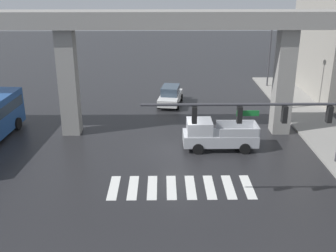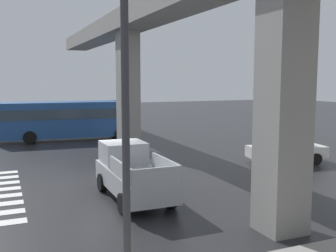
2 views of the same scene
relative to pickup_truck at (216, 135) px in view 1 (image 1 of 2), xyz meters
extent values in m
plane|color=#232326|center=(-2.63, -0.35, -0.99)|extent=(120.00, 120.00, 0.00)
cube|color=silver|center=(-6.48, -5.48, -0.98)|extent=(0.55, 2.80, 0.01)
cube|color=silver|center=(-5.38, -5.48, -0.98)|extent=(0.55, 2.80, 0.01)
cube|color=silver|center=(-4.28, -5.48, -0.98)|extent=(0.55, 2.80, 0.01)
cube|color=silver|center=(-3.18, -5.48, -0.98)|extent=(0.55, 2.80, 0.01)
cube|color=silver|center=(-2.08, -5.48, -0.98)|extent=(0.55, 2.80, 0.01)
cube|color=silver|center=(-0.98, -5.48, -0.98)|extent=(0.55, 2.80, 0.01)
cube|color=silver|center=(0.12, -5.48, -0.98)|extent=(0.55, 2.80, 0.01)
cube|color=silver|center=(1.22, -5.48, -0.98)|extent=(0.55, 2.80, 0.01)
cube|color=gray|center=(-2.63, 3.15, 7.46)|extent=(53.80, 2.13, 1.20)
cube|color=gray|center=(-10.55, 3.15, 2.93)|extent=(1.30, 1.30, 7.84)
cube|color=gray|center=(5.29, 3.15, 2.93)|extent=(1.30, 1.30, 7.84)
cube|color=gray|center=(8.67, 1.65, -0.91)|extent=(4.00, 36.00, 0.15)
cube|color=#A8AAAF|center=(0.30, 0.00, -0.21)|extent=(5.10, 1.91, 0.80)
cube|color=#A8AAAF|center=(-1.15, 0.00, 0.64)|extent=(1.70, 1.75, 0.90)
cube|color=#3F5160|center=(-1.62, 0.00, 0.64)|extent=(0.10, 1.67, 0.77)
cube|color=#A8AAAF|center=(1.45, -0.87, 0.49)|extent=(2.65, 0.11, 0.60)
cube|color=#A8AAAF|center=(1.45, 0.88, 0.49)|extent=(2.65, 0.11, 0.60)
cube|color=#A8AAAF|center=(2.80, 0.01, 0.49)|extent=(0.10, 1.75, 0.60)
cylinder|color=black|center=(-1.28, -0.91, -0.61)|extent=(0.76, 0.28, 0.76)
cylinder|color=black|center=(-1.28, 0.90, -0.61)|extent=(0.76, 0.28, 0.76)
cylinder|color=black|center=(1.88, -0.90, -0.61)|extent=(0.76, 0.28, 0.76)
cylinder|color=black|center=(1.88, 0.91, -0.61)|extent=(0.76, 0.28, 0.76)
cube|color=#2D3D4C|center=(-16.07, 5.54, 0.99)|extent=(2.25, 0.26, 1.49)
cylinder|color=black|center=(-14.98, 3.86, -0.51)|extent=(0.43, 0.99, 0.96)
cube|color=silver|center=(-2.95, 10.13, -0.35)|extent=(2.43, 4.53, 0.64)
cube|color=#384756|center=(-2.93, 10.23, 0.35)|extent=(1.84, 2.45, 0.76)
cylinder|color=black|center=(-2.31, 8.67, -0.67)|extent=(0.34, 0.67, 0.64)
cylinder|color=black|center=(-4.01, 8.95, -0.67)|extent=(0.34, 0.67, 0.64)
cylinder|color=black|center=(-1.88, 11.30, -0.67)|extent=(0.34, 0.67, 0.64)
cylinder|color=black|center=(-3.58, 11.58, -0.67)|extent=(0.34, 0.67, 0.64)
cylinder|color=#38383D|center=(0.68, -7.41, 4.61)|extent=(10.80, 0.14, 0.14)
cube|color=black|center=(4.48, -7.41, 4.09)|extent=(0.24, 0.32, 0.84)
sphere|color=red|center=(4.48, -7.41, 4.35)|extent=(0.17, 0.17, 0.17)
cube|color=black|center=(2.28, -7.41, 4.09)|extent=(0.24, 0.32, 0.84)
sphere|color=red|center=(2.28, -7.41, 4.35)|extent=(0.17, 0.17, 0.17)
cube|color=black|center=(0.08, -7.41, 4.09)|extent=(0.24, 0.32, 0.84)
sphere|color=red|center=(0.08, -7.41, 4.35)|extent=(0.17, 0.17, 0.17)
cube|color=black|center=(-2.12, -7.41, 4.09)|extent=(0.24, 0.32, 0.84)
sphere|color=red|center=(-2.12, -7.41, 4.35)|extent=(0.17, 0.17, 0.17)
cube|color=#19722D|center=(0.48, -7.41, 4.16)|extent=(1.10, 0.04, 0.28)
cylinder|color=#38383D|center=(7.47, 8.40, 2.51)|extent=(0.16, 0.16, 7.00)
ellipsoid|color=beige|center=(7.47, 8.40, 6.13)|extent=(0.44, 0.70, 0.24)
cylinder|color=#38383D|center=(7.47, 16.05, 2.51)|extent=(0.16, 0.16, 7.00)
ellipsoid|color=beige|center=(7.47, 16.05, 6.13)|extent=(0.44, 0.70, 0.24)
camera|label=1|loc=(-3.67, -26.25, 10.67)|focal=43.97mm
camera|label=2|loc=(15.02, -4.73, 3.73)|focal=42.71mm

